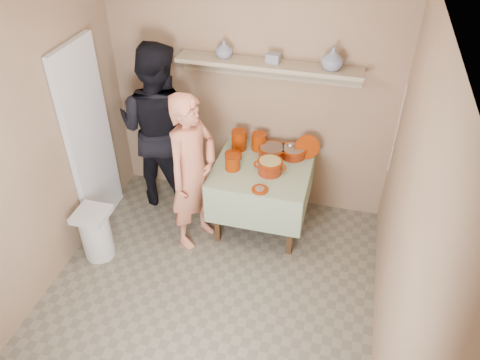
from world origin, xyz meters
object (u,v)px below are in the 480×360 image
(person_helper, at_px, (159,127))
(serving_table, at_px, (262,176))
(cazuela_rice, at_px, (270,166))
(trash_bin, at_px, (96,233))
(person_cook, at_px, (193,173))

(person_helper, relative_size, serving_table, 1.94)
(cazuela_rice, distance_m, trash_bin, 1.85)
(person_helper, xyz_separation_m, trash_bin, (-0.30, -1.06, -0.66))
(serving_table, bearing_deg, cazuela_rice, -45.29)
(cazuela_rice, bearing_deg, trash_bin, -153.24)
(cazuela_rice, bearing_deg, person_helper, 168.16)
(person_cook, relative_size, person_helper, 0.89)
(person_cook, height_order, person_helper, person_helper)
(person_cook, xyz_separation_m, person_helper, (-0.58, 0.56, 0.11))
(person_cook, xyz_separation_m, trash_bin, (-0.88, -0.50, -0.55))
(person_cook, bearing_deg, serving_table, -35.50)
(person_helper, bearing_deg, serving_table, 175.95)
(serving_table, bearing_deg, person_helper, 171.50)
(trash_bin, bearing_deg, person_helper, 74.33)
(person_helper, height_order, cazuela_rice, person_helper)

